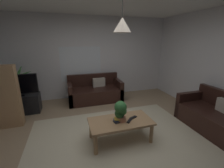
{
  "coord_description": "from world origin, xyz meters",
  "views": [
    {
      "loc": [
        -0.85,
        -2.47,
        1.9
      ],
      "look_at": [
        0.0,
        0.3,
        1.05
      ],
      "focal_mm": 24.17,
      "sensor_mm": 36.0,
      "label": 1
    }
  ],
  "objects_px": {
    "pendant_lamp": "(122,25)",
    "remote_on_table_0": "(133,117)",
    "coffee_table": "(121,124)",
    "tv": "(18,85)",
    "book_on_table_0": "(118,121)",
    "remote_on_table_1": "(129,121)",
    "potted_plant_on_table": "(121,111)",
    "tv_stand": "(22,104)",
    "bookshelf_corner": "(1,97)",
    "book_on_table_1": "(118,120)",
    "potted_palm_corner": "(19,90)",
    "book_on_table_2": "(118,119)",
    "couch_right_side": "(217,119)",
    "couch_under_window": "(95,92)"
  },
  "relations": [
    {
      "from": "tv",
      "to": "couch_under_window",
      "type": "bearing_deg",
      "value": 8.52
    },
    {
      "from": "coffee_table",
      "to": "tv_stand",
      "type": "relative_size",
      "value": 1.33
    },
    {
      "from": "remote_on_table_0",
      "to": "potted_plant_on_table",
      "type": "bearing_deg",
      "value": -105.57
    },
    {
      "from": "potted_plant_on_table",
      "to": "tv_stand",
      "type": "height_order",
      "value": "potted_plant_on_table"
    },
    {
      "from": "book_on_table_1",
      "to": "pendant_lamp",
      "type": "distance_m",
      "value": 1.67
    },
    {
      "from": "pendant_lamp",
      "to": "remote_on_table_1",
      "type": "bearing_deg",
      "value": -26.34
    },
    {
      "from": "bookshelf_corner",
      "to": "book_on_table_2",
      "type": "bearing_deg",
      "value": -28.88
    },
    {
      "from": "couch_right_side",
      "to": "potted_plant_on_table",
      "type": "distance_m",
      "value": 2.15
    },
    {
      "from": "couch_right_side",
      "to": "coffee_table",
      "type": "relative_size",
      "value": 1.3
    },
    {
      "from": "tv_stand",
      "to": "potted_palm_corner",
      "type": "distance_m",
      "value": 0.54
    },
    {
      "from": "tv_stand",
      "to": "couch_under_window",
      "type": "bearing_deg",
      "value": 7.92
    },
    {
      "from": "remote_on_table_0",
      "to": "potted_palm_corner",
      "type": "bearing_deg",
      "value": -154.49
    },
    {
      "from": "remote_on_table_1",
      "to": "bookshelf_corner",
      "type": "bearing_deg",
      "value": 15.61
    },
    {
      "from": "tv",
      "to": "potted_palm_corner",
      "type": "xyz_separation_m",
      "value": [
        -0.14,
        0.47,
        -0.26
      ]
    },
    {
      "from": "bookshelf_corner",
      "to": "potted_palm_corner",
      "type": "bearing_deg",
      "value": 87.83
    },
    {
      "from": "book_on_table_1",
      "to": "remote_on_table_0",
      "type": "distance_m",
      "value": 0.33
    },
    {
      "from": "remote_on_table_1",
      "to": "tv",
      "type": "height_order",
      "value": "tv"
    },
    {
      "from": "coffee_table",
      "to": "tv",
      "type": "height_order",
      "value": "tv"
    },
    {
      "from": "potted_plant_on_table",
      "to": "tv",
      "type": "relative_size",
      "value": 0.45
    },
    {
      "from": "pendant_lamp",
      "to": "remote_on_table_0",
      "type": "bearing_deg",
      "value": 4.1
    },
    {
      "from": "book_on_table_2",
      "to": "tv_stand",
      "type": "bearing_deg",
      "value": 137.29
    },
    {
      "from": "couch_under_window",
      "to": "book_on_table_1",
      "type": "xyz_separation_m",
      "value": [
        0.02,
        -2.17,
        0.19
      ]
    },
    {
      "from": "remote_on_table_0",
      "to": "tv_stand",
      "type": "height_order",
      "value": "tv_stand"
    },
    {
      "from": "potted_plant_on_table",
      "to": "potted_palm_corner",
      "type": "xyz_separation_m",
      "value": [
        -2.26,
        2.33,
        -0.11
      ]
    },
    {
      "from": "couch_right_side",
      "to": "tv_stand",
      "type": "distance_m",
      "value": 4.74
    },
    {
      "from": "potted_palm_corner",
      "to": "remote_on_table_1",
      "type": "bearing_deg",
      "value": -44.69
    },
    {
      "from": "couch_under_window",
      "to": "remote_on_table_1",
      "type": "relative_size",
      "value": 10.41
    },
    {
      "from": "coffee_table",
      "to": "tv_stand",
      "type": "xyz_separation_m",
      "value": [
        -2.12,
        1.87,
        -0.11
      ]
    },
    {
      "from": "remote_on_table_0",
      "to": "tv",
      "type": "xyz_separation_m",
      "value": [
        -2.39,
        1.83,
        0.35
      ]
    },
    {
      "from": "couch_right_side",
      "to": "coffee_table",
      "type": "distance_m",
      "value": 2.12
    },
    {
      "from": "book_on_table_1",
      "to": "tv_stand",
      "type": "bearing_deg",
      "value": 137.48
    },
    {
      "from": "remote_on_table_0",
      "to": "book_on_table_0",
      "type": "bearing_deg",
      "value": -103.74
    },
    {
      "from": "coffee_table",
      "to": "book_on_table_1",
      "type": "relative_size",
      "value": 7.74
    },
    {
      "from": "couch_under_window",
      "to": "remote_on_table_0",
      "type": "height_order",
      "value": "couch_under_window"
    },
    {
      "from": "coffee_table",
      "to": "potted_plant_on_table",
      "type": "xyz_separation_m",
      "value": [
        -0.01,
        -0.01,
        0.28
      ]
    },
    {
      "from": "coffee_table",
      "to": "bookshelf_corner",
      "type": "relative_size",
      "value": 0.85
    },
    {
      "from": "book_on_table_1",
      "to": "couch_right_side",
      "type": "bearing_deg",
      "value": -6.98
    },
    {
      "from": "book_on_table_0",
      "to": "tv_stand",
      "type": "distance_m",
      "value": 2.8
    },
    {
      "from": "pendant_lamp",
      "to": "couch_right_side",
      "type": "bearing_deg",
      "value": -7.72
    },
    {
      "from": "book_on_table_0",
      "to": "bookshelf_corner",
      "type": "relative_size",
      "value": 0.11
    },
    {
      "from": "remote_on_table_1",
      "to": "book_on_table_0",
      "type": "bearing_deg",
      "value": 32.22
    },
    {
      "from": "remote_on_table_0",
      "to": "potted_plant_on_table",
      "type": "relative_size",
      "value": 0.39
    },
    {
      "from": "bookshelf_corner",
      "to": "pendant_lamp",
      "type": "distance_m",
      "value": 2.96
    },
    {
      "from": "book_on_table_1",
      "to": "remote_on_table_0",
      "type": "relative_size",
      "value": 0.96
    },
    {
      "from": "book_on_table_0",
      "to": "pendant_lamp",
      "type": "height_order",
      "value": "pendant_lamp"
    },
    {
      "from": "coffee_table",
      "to": "book_on_table_0",
      "type": "relative_size",
      "value": 7.97
    },
    {
      "from": "couch_under_window",
      "to": "couch_right_side",
      "type": "distance_m",
      "value": 3.27
    },
    {
      "from": "book_on_table_0",
      "to": "book_on_table_2",
      "type": "distance_m",
      "value": 0.05
    },
    {
      "from": "book_on_table_1",
      "to": "potted_plant_on_table",
      "type": "distance_m",
      "value": 0.19
    },
    {
      "from": "remote_on_table_1",
      "to": "tv",
      "type": "relative_size",
      "value": 0.17
    }
  ]
}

